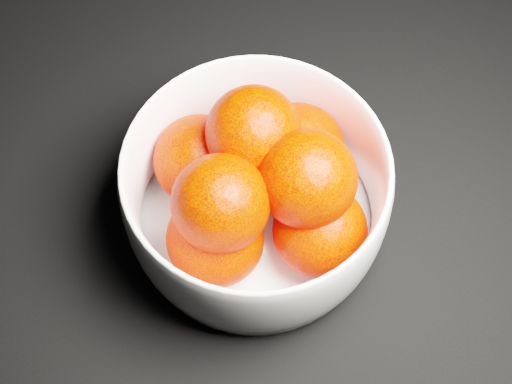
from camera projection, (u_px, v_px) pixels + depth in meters
ground at (94, 36)px, 0.68m from camera, size 3.00×3.00×0.00m
bowl at (256, 195)px, 0.54m from camera, size 0.20×0.20×0.10m
orange_pile at (259, 184)px, 0.53m from camera, size 0.17×0.17×0.12m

